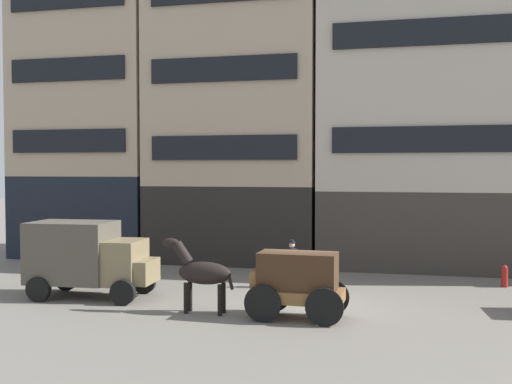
{
  "coord_description": "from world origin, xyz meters",
  "views": [
    {
      "loc": [
        2.85,
        -19.17,
        4.46
      ],
      "look_at": [
        -2.13,
        1.98,
        3.62
      ],
      "focal_mm": 42.34,
      "sensor_mm": 36.0,
      "label": 1
    }
  ],
  "objects_px": {
    "cargo_wagon": "(296,280)",
    "pedestrian_officer": "(292,261)",
    "draft_horse": "(202,272)",
    "fire_hydrant_curbside": "(505,276)",
    "delivery_truck_near": "(88,256)"
  },
  "relations": [
    {
      "from": "cargo_wagon",
      "to": "pedestrian_officer",
      "type": "relative_size",
      "value": 1.64
    },
    {
      "from": "draft_horse",
      "to": "cargo_wagon",
      "type": "bearing_deg",
      "value": -0.03
    },
    {
      "from": "pedestrian_officer",
      "to": "fire_hydrant_curbside",
      "type": "height_order",
      "value": "pedestrian_officer"
    },
    {
      "from": "draft_horse",
      "to": "fire_hydrant_curbside",
      "type": "distance_m",
      "value": 11.81
    },
    {
      "from": "draft_horse",
      "to": "delivery_truck_near",
      "type": "height_order",
      "value": "delivery_truck_near"
    },
    {
      "from": "delivery_truck_near",
      "to": "fire_hydrant_curbside",
      "type": "height_order",
      "value": "delivery_truck_near"
    },
    {
      "from": "pedestrian_officer",
      "to": "delivery_truck_near",
      "type": "bearing_deg",
      "value": -153.37
    },
    {
      "from": "cargo_wagon",
      "to": "pedestrian_officer",
      "type": "bearing_deg",
      "value": 101.37
    },
    {
      "from": "delivery_truck_near",
      "to": "fire_hydrant_curbside",
      "type": "distance_m",
      "value": 15.32
    },
    {
      "from": "draft_horse",
      "to": "pedestrian_officer",
      "type": "height_order",
      "value": "draft_horse"
    },
    {
      "from": "cargo_wagon",
      "to": "fire_hydrant_curbside",
      "type": "bearing_deg",
      "value": 43.52
    },
    {
      "from": "draft_horse",
      "to": "pedestrian_officer",
      "type": "distance_m",
      "value": 5.03
    },
    {
      "from": "cargo_wagon",
      "to": "draft_horse",
      "type": "height_order",
      "value": "draft_horse"
    },
    {
      "from": "cargo_wagon",
      "to": "delivery_truck_near",
      "type": "height_order",
      "value": "delivery_truck_near"
    },
    {
      "from": "cargo_wagon",
      "to": "delivery_truck_near",
      "type": "bearing_deg",
      "value": 170.23
    }
  ]
}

